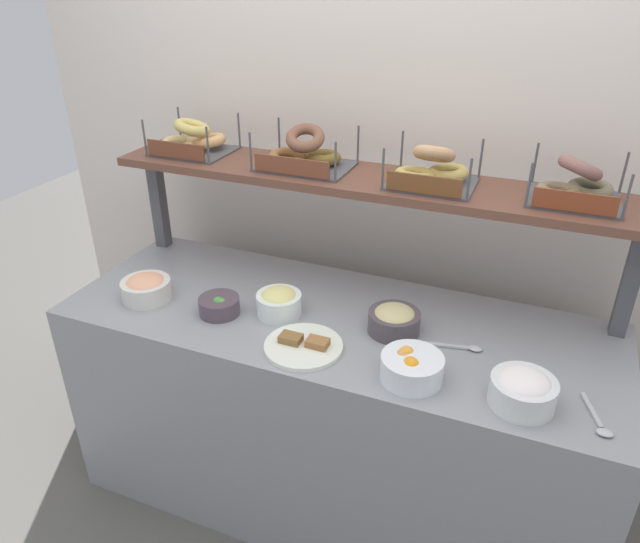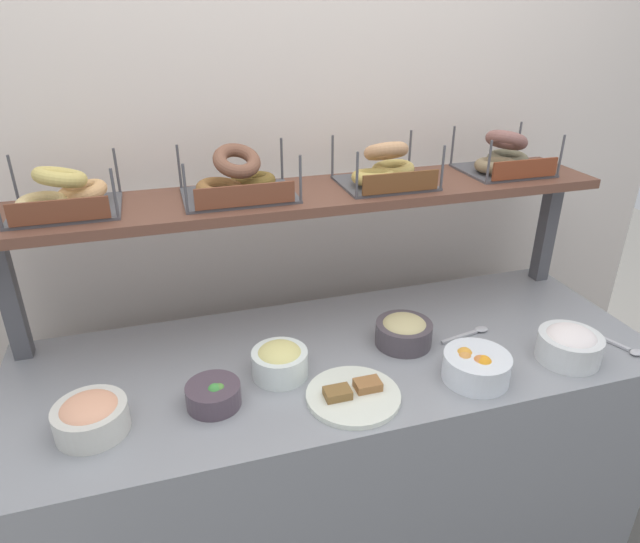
# 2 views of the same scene
# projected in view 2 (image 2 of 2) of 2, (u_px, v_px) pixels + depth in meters

# --- Properties ---
(back_wall) EXTENTS (3.12, 0.06, 2.40)m
(back_wall) POSITION_uv_depth(u_px,v_px,m) (291.00, 190.00, 1.98)
(back_wall) COLOR silver
(back_wall) RESTS_ON ground_plane
(deli_counter) EXTENTS (1.92, 0.70, 0.85)m
(deli_counter) POSITION_uv_depth(u_px,v_px,m) (337.00, 461.00, 1.85)
(deli_counter) COLOR gray
(deli_counter) RESTS_ON ground_plane
(shelf_riser_left) EXTENTS (0.05, 0.05, 0.40)m
(shelf_riser_left) POSITION_uv_depth(u_px,v_px,m) (9.00, 296.00, 1.57)
(shelf_riser_left) COLOR #4C4C51
(shelf_riser_left) RESTS_ON deli_counter
(shelf_riser_right) EXTENTS (0.05, 0.05, 0.40)m
(shelf_riser_right) POSITION_uv_depth(u_px,v_px,m) (547.00, 229.00, 2.04)
(shelf_riser_right) COLOR #4C4C51
(shelf_riser_right) RESTS_ON deli_counter
(upper_shelf) EXTENTS (1.88, 0.32, 0.03)m
(upper_shelf) POSITION_uv_depth(u_px,v_px,m) (313.00, 195.00, 1.71)
(upper_shelf) COLOR brown
(upper_shelf) RESTS_ON shelf_riser_left
(bowl_egg_salad) EXTENTS (0.16, 0.16, 0.10)m
(bowl_egg_salad) POSITION_uv_depth(u_px,v_px,m) (280.00, 361.00, 1.55)
(bowl_egg_salad) COLOR white
(bowl_egg_salad) RESTS_ON deli_counter
(bowl_cream_cheese) EXTENTS (0.18, 0.18, 0.10)m
(bowl_cream_cheese) POSITION_uv_depth(u_px,v_px,m) (570.00, 344.00, 1.62)
(bowl_cream_cheese) COLOR silver
(bowl_cream_cheese) RESTS_ON deli_counter
(bowl_lox_spread) EXTENTS (0.18, 0.18, 0.09)m
(bowl_lox_spread) POSITION_uv_depth(u_px,v_px,m) (91.00, 416.00, 1.35)
(bowl_lox_spread) COLOR silver
(bowl_lox_spread) RESTS_ON deli_counter
(bowl_fruit_salad) EXTENTS (0.19, 0.19, 0.09)m
(bowl_fruit_salad) POSITION_uv_depth(u_px,v_px,m) (476.00, 366.00, 1.54)
(bowl_fruit_salad) COLOR white
(bowl_fruit_salad) RESTS_ON deli_counter
(bowl_hummus) EXTENTS (0.17, 0.17, 0.09)m
(bowl_hummus) POSITION_uv_depth(u_px,v_px,m) (404.00, 331.00, 1.70)
(bowl_hummus) COLOR #4C434A
(bowl_hummus) RESTS_ON deli_counter
(bowl_veggie_mix) EXTENTS (0.14, 0.14, 0.07)m
(bowl_veggie_mix) POSITION_uv_depth(u_px,v_px,m) (214.00, 395.00, 1.44)
(bowl_veggie_mix) COLOR #50424D
(bowl_veggie_mix) RESTS_ON deli_counter
(serving_plate_white) EXTENTS (0.25, 0.25, 0.04)m
(serving_plate_white) POSITION_uv_depth(u_px,v_px,m) (353.00, 395.00, 1.47)
(serving_plate_white) COLOR white
(serving_plate_white) RESTS_ON deli_counter
(serving_spoon_near_plate) EXTENTS (0.08, 0.17, 0.01)m
(serving_spoon_near_plate) POSITION_uv_depth(u_px,v_px,m) (623.00, 347.00, 1.69)
(serving_spoon_near_plate) COLOR #B7B7BC
(serving_spoon_near_plate) RESTS_ON deli_counter
(serving_spoon_by_edge) EXTENTS (0.18, 0.05, 0.01)m
(serving_spoon_by_edge) POSITION_uv_depth(u_px,v_px,m) (472.00, 333.00, 1.76)
(serving_spoon_by_edge) COLOR #B7B7BC
(serving_spoon_by_edge) RESTS_ON deli_counter
(bagel_basket_plain) EXTENTS (0.29, 0.25, 0.14)m
(bagel_basket_plain) POSITION_uv_depth(u_px,v_px,m) (63.00, 195.00, 1.52)
(bagel_basket_plain) COLOR #4C4C51
(bagel_basket_plain) RESTS_ON upper_shelf
(bagel_basket_cinnamon_raisin) EXTENTS (0.33, 0.25, 0.16)m
(bagel_basket_cinnamon_raisin) POSITION_uv_depth(u_px,v_px,m) (238.00, 181.00, 1.63)
(bagel_basket_cinnamon_raisin) COLOR #4C4C51
(bagel_basket_cinnamon_raisin) RESTS_ON upper_shelf
(bagel_basket_sesame) EXTENTS (0.29, 0.24, 0.15)m
(bagel_basket_sesame) POSITION_uv_depth(u_px,v_px,m) (385.00, 170.00, 1.75)
(bagel_basket_sesame) COLOR #4C4C51
(bagel_basket_sesame) RESTS_ON upper_shelf
(bagel_basket_poppy) EXTENTS (0.28, 0.24, 0.15)m
(bagel_basket_poppy) POSITION_uv_depth(u_px,v_px,m) (504.00, 158.00, 1.88)
(bagel_basket_poppy) COLOR #4C4C51
(bagel_basket_poppy) RESTS_ON upper_shelf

